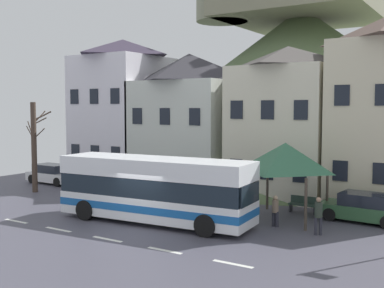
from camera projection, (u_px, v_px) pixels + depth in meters
The scene contains 14 objects.
ground_plane at pixel (134, 231), 21.69m from camera, with size 40.00×60.00×0.07m.
townhouse_00 at pixel (123, 109), 37.42m from camera, with size 6.01×6.50×10.87m.
townhouse_01 at pixel (189, 120), 33.87m from camera, with size 6.97×5.95×9.38m.
townhouse_02 at pixel (287, 121), 30.12m from camera, with size 5.97×6.28×9.43m.
hilltop_castle at pixel (300, 82), 45.87m from camera, with size 40.60×40.60×23.62m.
transit_bus at pixel (155, 190), 23.04m from camera, with size 10.02×3.24×3.15m.
bus_shelter at pixel (285, 158), 23.67m from camera, with size 3.60×3.60×3.84m.
parked_car_00 at pixel (101, 183), 31.36m from camera, with size 4.25×2.19×1.28m.
parked_car_01 at pixel (364, 208), 23.25m from camera, with size 4.27×2.16×1.41m.
parked_car_03 at pixel (53, 174), 35.03m from camera, with size 4.17×1.90×1.40m.
pedestrian_00 at pixel (318, 213), 20.81m from camera, with size 0.34×0.34×1.68m.
pedestrian_01 at pixel (275, 210), 22.31m from camera, with size 0.35×0.30×1.48m.
public_bench at pixel (303, 204), 25.24m from camera, with size 1.49×0.48×0.87m.
bare_tree_00 at pixel (34, 146), 31.25m from camera, with size 2.34×1.29×5.94m.
Camera 1 is at (13.65, -16.59, 5.60)m, focal length 44.49 mm.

